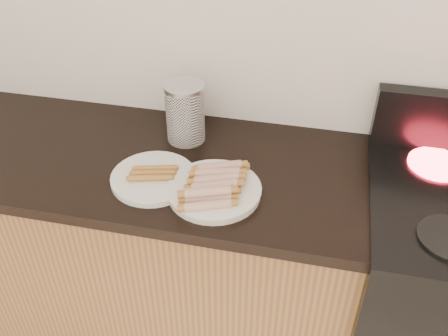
% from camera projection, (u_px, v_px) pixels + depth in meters
% --- Properties ---
extents(wall_back, '(4.00, 0.04, 2.60)m').
position_uv_depth(wall_back, '(262.00, 15.00, 1.59)').
color(wall_back, silver).
rests_on(wall_back, ground).
extents(cabinet_base, '(2.20, 0.59, 0.86)m').
position_uv_depth(cabinet_base, '(68.00, 241.00, 2.00)').
color(cabinet_base, olive).
rests_on(cabinet_base, floor).
extents(counter_slab, '(2.20, 0.62, 0.04)m').
position_uv_depth(counter_slab, '(43.00, 150.00, 1.73)').
color(counter_slab, black).
rests_on(counter_slab, cabinet_base).
extents(burner_far_left, '(0.18, 0.18, 0.01)m').
position_uv_depth(burner_far_left, '(437.00, 164.00, 1.60)').
color(burner_far_left, '#FF1E2D').
rests_on(burner_far_left, stove).
extents(main_plate, '(0.35, 0.35, 0.02)m').
position_uv_depth(main_plate, '(214.00, 191.00, 1.50)').
color(main_plate, white).
rests_on(main_plate, counter_slab).
extents(side_plate, '(0.33, 0.33, 0.02)m').
position_uv_depth(side_plate, '(153.00, 178.00, 1.56)').
color(side_plate, white).
rests_on(side_plate, counter_slab).
extents(hotdog_pile, '(0.14, 0.25, 0.05)m').
position_uv_depth(hotdog_pile, '(214.00, 183.00, 1.48)').
color(hotdog_pile, maroon).
rests_on(hotdog_pile, main_plate).
extents(plain_sausages, '(0.13, 0.10, 0.02)m').
position_uv_depth(plain_sausages, '(153.00, 173.00, 1.54)').
color(plain_sausages, '#BB6B2C').
rests_on(plain_sausages, side_plate).
extents(canister, '(0.14, 0.14, 0.21)m').
position_uv_depth(canister, '(185.00, 112.00, 1.68)').
color(canister, white).
rests_on(canister, counter_slab).
extents(mug, '(0.10, 0.10, 0.11)m').
position_uv_depth(mug, '(187.00, 112.00, 1.78)').
color(mug, white).
rests_on(mug, counter_slab).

